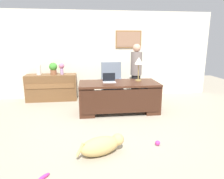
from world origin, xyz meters
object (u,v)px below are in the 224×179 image
at_px(armchair, 112,84).
at_px(person_standing, 136,73).
at_px(desk, 119,96).
at_px(dog_toy_ball, 158,143).
at_px(dog_lying, 102,145).
at_px(vase_with_flowers, 62,67).
at_px(vase_empty, 39,70).
at_px(laptop, 109,80).
at_px(dog_toy_bone, 44,177).
at_px(potted_plant, 53,68).
at_px(credenza, 52,87).
at_px(desk_lamp, 139,62).

height_order(armchair, person_standing, person_standing).
height_order(desk, dog_toy_ball, desk).
bearing_deg(dog_toy_ball, person_standing, 85.02).
relative_size(person_standing, dog_lying, 2.16).
relative_size(dog_lying, vase_with_flowers, 2.30).
xyz_separation_m(desk, vase_empty, (-2.22, 1.30, 0.53)).
bearing_deg(desk, laptop, 155.99).
distance_m(person_standing, dog_toy_bone, 3.94).
bearing_deg(dog_toy_ball, desk, 102.60).
bearing_deg(person_standing, dog_lying, -113.66).
xyz_separation_m(armchair, laptop, (-0.18, -0.92, 0.31)).
height_order(desk, person_standing, person_standing).
bearing_deg(dog_toy_bone, desk, 60.53).
distance_m(desk, potted_plant, 2.29).
xyz_separation_m(credenza, dog_toy_ball, (2.28, -3.11, -0.36)).
bearing_deg(desk_lamp, dog_toy_bone, -126.06).
relative_size(dog_lying, vase_empty, 2.64).
bearing_deg(potted_plant, vase_empty, 180.00).
bearing_deg(laptop, vase_with_flowers, 137.54).
bearing_deg(armchair, person_standing, -18.43).
xyz_separation_m(armchair, desk_lamp, (0.60, -0.83, 0.74)).
relative_size(laptop, dog_toy_bone, 1.63).
xyz_separation_m(person_standing, vase_empty, (-2.85, 0.50, 0.06)).
bearing_deg(vase_with_flowers, dog_toy_ball, -57.96).
xyz_separation_m(desk_lamp, vase_with_flowers, (-2.09, 1.11, -0.24)).
distance_m(dog_lying, vase_with_flowers, 3.52).
xyz_separation_m(credenza, armchair, (1.82, -0.27, 0.11)).
bearing_deg(person_standing, dog_toy_ball, -94.98).
height_order(dog_lying, vase_with_flowers, vase_with_flowers).
distance_m(desk, credenza, 2.28).
bearing_deg(person_standing, desk, -128.29).
bearing_deg(dog_lying, desk, 73.54).
height_order(laptop, desk_lamp, desk_lamp).
relative_size(vase_empty, potted_plant, 0.83).
relative_size(vase_with_flowers, vase_empty, 1.15).
distance_m(credenza, laptop, 2.07).
bearing_deg(potted_plant, armchair, -9.01).
bearing_deg(dog_lying, potted_plant, 110.26).
bearing_deg(dog_toy_bone, potted_plant, 95.95).
relative_size(desk, desk_lamp, 3.24).
height_order(person_standing, dog_toy_ball, person_standing).
relative_size(desk_lamp, vase_with_flowers, 1.78).
distance_m(credenza, person_standing, 2.60).
relative_size(credenza, armchair, 1.29).
height_order(person_standing, vase_with_flowers, person_standing).
bearing_deg(dog_toy_bone, credenza, 97.19).
bearing_deg(dog_toy_bone, vase_with_flowers, 92.23).
xyz_separation_m(dog_lying, desk_lamp, (1.13, 2.16, 1.09)).
bearing_deg(desk_lamp, vase_with_flowers, 152.04).
relative_size(credenza, dog_toy_ball, 17.12).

